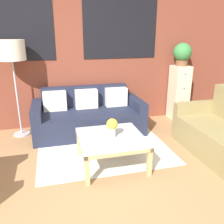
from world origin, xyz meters
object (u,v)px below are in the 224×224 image
at_px(couch_dark, 88,116).
at_px(floor_lamp, 11,53).
at_px(flower_vase, 112,126).
at_px(coffee_table, 111,141).
at_px(potted_plant, 182,53).
at_px(drawer_cabinet, 179,93).

bearing_deg(couch_dark, floor_lamp, 172.76).
relative_size(couch_dark, flower_vase, 7.54).
distance_m(coffee_table, potted_plant, 2.51).
xyz_separation_m(coffee_table, drawer_cabinet, (1.80, 1.45, 0.20)).
xyz_separation_m(drawer_cabinet, flower_vase, (-1.79, -1.45, 0.01)).
bearing_deg(coffee_table, drawer_cabinet, 38.86).
bearing_deg(drawer_cabinet, couch_dark, -173.19).
height_order(drawer_cabinet, flower_vase, drawer_cabinet).
bearing_deg(coffee_table, flower_vase, -12.97).
bearing_deg(flower_vase, floor_lamp, 133.49).
distance_m(couch_dark, potted_plant, 2.20).
bearing_deg(potted_plant, coffee_table, -141.14).
bearing_deg(couch_dark, potted_plant, 6.81).
distance_m(couch_dark, drawer_cabinet, 1.95).
height_order(floor_lamp, drawer_cabinet, floor_lamp).
height_order(floor_lamp, potted_plant, floor_lamp).
xyz_separation_m(couch_dark, drawer_cabinet, (1.92, 0.23, 0.26)).
bearing_deg(floor_lamp, potted_plant, 1.48).
distance_m(floor_lamp, drawer_cabinet, 3.21).
relative_size(drawer_cabinet, flower_vase, 4.34).
relative_size(coffee_table, floor_lamp, 0.53).
xyz_separation_m(floor_lamp, drawer_cabinet, (3.09, 0.08, -0.86)).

